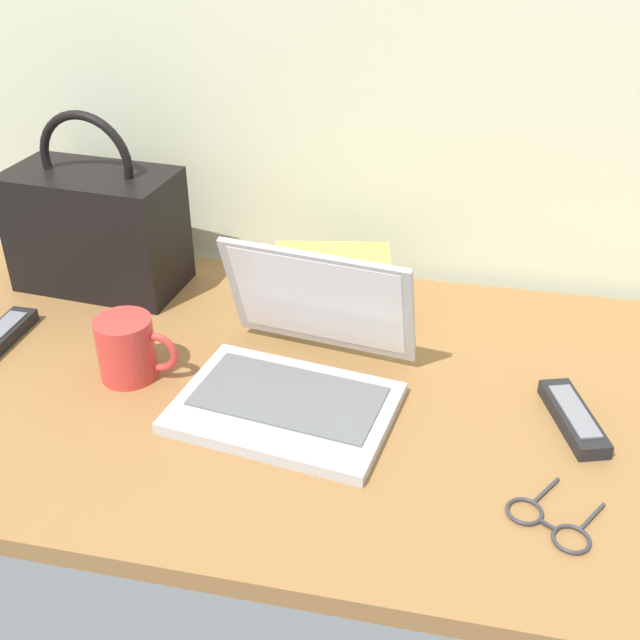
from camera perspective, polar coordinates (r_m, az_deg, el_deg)
desk at (r=1.19m, az=1.76°, el=-5.77°), size 1.60×0.76×0.03m
laptop at (r=1.14m, az=-1.72°, el=-3.67°), size 0.34×0.33×0.21m
coffee_mug at (r=1.22m, az=-14.04°, el=-2.02°), size 0.13×0.09×0.10m
remote_control_near at (r=1.39m, az=-22.58°, el=-1.12°), size 0.05×0.16×0.02m
remote_control_far at (r=1.16m, az=18.26°, el=-6.86°), size 0.09×0.17×0.02m
eyeglasses at (r=1.01m, az=16.61°, el=-14.22°), size 0.13×0.14×0.01m
handbag at (r=1.47m, az=-16.20°, el=6.64°), size 0.31×0.19×0.33m
book_stack at (r=1.35m, az=0.86°, el=2.86°), size 0.22×0.16×0.10m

